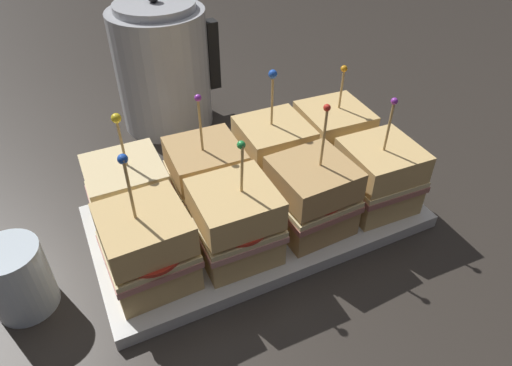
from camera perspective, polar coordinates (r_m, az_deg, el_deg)
name	(u,v)px	position (r m, az deg, el deg)	size (l,w,h in m)	color
ground_plane	(256,221)	(0.64, 0.00, -4.82)	(6.00, 6.00, 0.00)	#2D2823
serving_platter	(256,217)	(0.63, 0.00, -4.23)	(0.44, 0.23, 0.02)	silver
sandwich_front_far_left	(148,248)	(0.53, -13.34, -7.87)	(0.10, 0.10, 0.18)	tan
sandwich_front_center_left	(235,223)	(0.54, -2.62, -4.97)	(0.10, 0.10, 0.16)	tan
sandwich_front_center_right	(312,196)	(0.58, 6.96, -1.67)	(0.10, 0.10, 0.18)	tan
sandwich_front_far_right	(378,176)	(0.64, 15.04, 0.84)	(0.10, 0.10, 0.17)	tan
sandwich_back_far_left	(129,196)	(0.60, -15.58, -1.55)	(0.10, 0.10, 0.17)	beige
sandwich_back_center_left	(206,175)	(0.62, -6.24, 0.95)	(0.10, 0.10, 0.17)	tan
sandwich_back_center_right	(273,154)	(0.65, 2.17, 3.68)	(0.10, 0.10, 0.18)	tan
sandwich_back_far_right	(332,138)	(0.70, 9.50, 5.59)	(0.10, 0.10, 0.16)	tan
kettle_steel	(163,67)	(0.83, -11.54, 14.00)	(0.18, 0.16, 0.23)	#B7BABF
drinking_glass	(18,279)	(0.58, -27.65, -10.55)	(0.07, 0.07, 0.09)	silver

